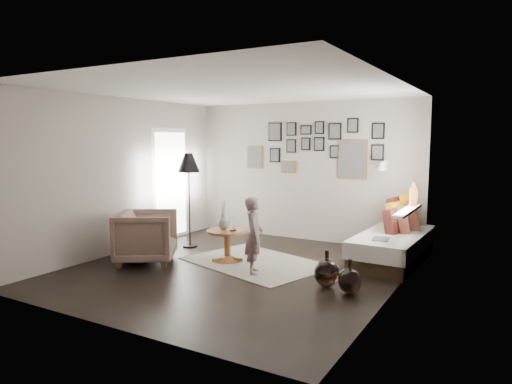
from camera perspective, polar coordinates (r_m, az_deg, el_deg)
The scene contains 23 objects.
ground at distance 6.81m, azimuth -2.49°, elevation -9.63°, with size 4.80×4.80×0.00m, color black.
wall_back at distance 8.69m, azimuth 5.94°, elevation 2.57°, with size 4.50×4.50×0.00m, color gray.
wall_front at distance 4.73m, azimuth -18.25°, elevation -1.03°, with size 4.50×4.50×0.00m, color gray.
wall_left at distance 8.00m, azimuth -16.32°, elevation 2.00°, with size 4.80×4.80×0.00m, color gray.
wall_right at distance 5.70m, azimuth 16.95°, elevation 0.25°, with size 4.80×4.80×0.00m, color gray.
ceiling at distance 6.58m, azimuth -2.60°, elevation 12.67°, with size 4.80×4.80×0.00m, color white.
door_left at distance 8.88m, azimuth -10.63°, elevation 0.96°, with size 0.00×2.14×2.14m.
window_right at distance 7.06m, azimuth 18.69°, elevation -1.65°, with size 0.15×1.32×1.30m.
gallery_wall at distance 8.54m, azimuth 7.70°, elevation 5.45°, with size 2.74×0.03×1.08m.
wall_sconce at distance 7.92m, azimuth 15.50°, elevation 3.16°, with size 0.18×0.36×0.16m.
rug at distance 7.15m, azimuth -0.06°, elevation -8.79°, with size 2.08×1.46×0.01m, color beige.
pedestal_table at distance 7.18m, azimuth -3.61°, elevation -6.88°, with size 0.64×0.64×0.50m.
vase at distance 7.16m, azimuth -4.08°, elevation -3.58°, with size 0.18×0.18×0.46m.
candles at distance 7.04m, azimuth -2.88°, elevation -3.94°, with size 0.11×0.11×0.24m.
daybed at distance 7.50m, azimuth 16.94°, elevation -5.84°, with size 0.96×2.13×1.01m.
magazine_on_daybed at distance 6.87m, azimuth 15.34°, elevation -5.67°, with size 0.23×0.31×0.02m, color black.
armchair at distance 7.31m, azimuth -13.54°, elevation -5.44°, with size 0.86×0.88×0.80m, color brown.
armchair_cushion at distance 7.31m, azimuth -13.11°, elevation -4.81°, with size 0.36×0.36×0.09m, color silver.
floor_lamp at distance 8.07m, azimuth -8.40°, elevation 3.21°, with size 0.39×0.39×1.67m.
magazine_basket at distance 7.45m, azimuth -14.45°, elevation -6.84°, with size 0.40×0.40×0.40m.
demijohn_large at distance 6.04m, azimuth 8.81°, elevation -9.97°, with size 0.32×0.32×0.48m.
demijohn_small at distance 5.83m, azimuth 11.65°, elevation -10.86°, with size 0.28×0.28×0.44m.
child at distance 6.47m, azimuth -0.27°, elevation -5.47°, with size 0.40×0.26×1.10m, color #6C5556.
Camera 1 is at (3.49, -5.53, 1.90)m, focal length 32.00 mm.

